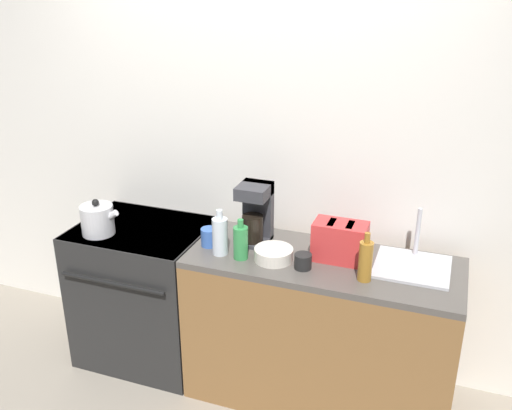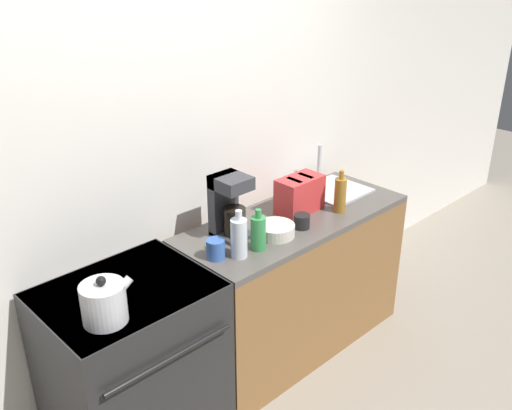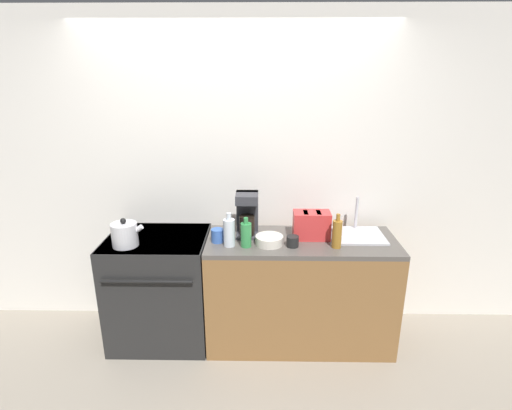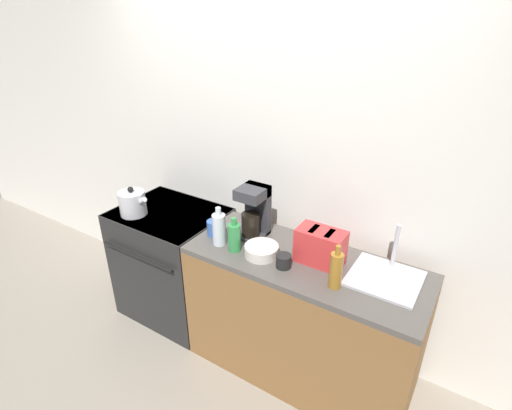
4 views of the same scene
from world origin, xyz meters
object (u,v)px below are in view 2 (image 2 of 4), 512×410
bottle_green (258,233)px  stove (133,364)px  bottle_clear (239,238)px  bowl (276,230)px  kettle (104,303)px  bottle_amber (340,195)px  cup_blue (216,249)px  coffee_maker (229,205)px  cup_black (302,221)px  toaster (300,194)px

bottle_green → stove: bearing=167.9°
bottle_clear → bowl: size_ratio=1.24×
kettle → bottle_amber: bottle_amber is taller
kettle → cup_blue: (0.67, 0.08, -0.04)m
coffee_maker → cup_black: size_ratio=3.81×
stove → toaster: size_ratio=3.20×
coffee_maker → bottle_green: bearing=-90.1°
stove → cup_blue: cup_blue is taller
toaster → bottle_amber: bottle_amber is taller
kettle → coffee_maker: size_ratio=0.69×
stove → toaster: (1.21, 0.01, 0.54)m
coffee_maker → bottle_amber: (0.66, -0.23, -0.07)m
toaster → bowl: 0.36m
cup_blue → bowl: 0.39m
coffee_maker → bottle_amber: bearing=-19.3°
bottle_amber → bottle_green: bottle_amber is taller
toaster → kettle: bearing=-173.1°
cup_black → bowl: 0.18m
bottle_amber → bottle_clear: 0.79m
cup_black → kettle: bearing=-179.6°
cup_blue → cup_black: cup_blue is taller
stove → bottle_green: (0.71, -0.15, 0.53)m
toaster → cup_blue: (-0.72, -0.09, -0.06)m
stove → bottle_clear: 0.81m
stove → bottle_amber: 1.48m
coffee_maker → cup_black: coffee_maker is taller
cup_blue → cup_black: bearing=-7.5°
kettle → bottle_green: (0.89, 0.00, 0.01)m
bottle_clear → bottle_green: (0.12, -0.01, -0.01)m
bottle_green → cup_blue: 0.24m
bottle_clear → kettle: bearing=-179.1°
bottle_amber → cup_black: bottle_amber is taller
kettle → bottle_clear: (0.77, 0.01, 0.02)m
bottle_clear → bowl: bearing=5.8°
bottle_amber → cup_black: size_ratio=2.85×
coffee_maker → cup_black: bearing=-32.8°
bowl → bottle_amber: bearing=-5.3°
coffee_maker → bowl: size_ratio=1.66×
coffee_maker → bottle_clear: bearing=-119.9°
coffee_maker → bottle_clear: coffee_maker is taller
kettle → coffee_maker: 0.93m
kettle → bowl: 1.07m
bottle_amber → bowl: bottle_amber is taller
stove → bottle_clear: bearing=-13.6°
bottle_amber → bottle_clear: (-0.79, 0.02, -0.00)m
stove → bowl: (0.88, -0.11, 0.47)m
kettle → bottle_green: size_ratio=1.06×
coffee_maker → bottle_clear: size_ratio=1.35×
toaster → cup_blue: size_ratio=2.74×
bottle_green → cup_black: (0.34, 0.01, -0.05)m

